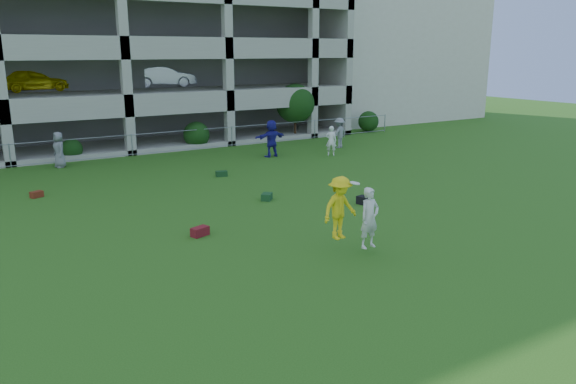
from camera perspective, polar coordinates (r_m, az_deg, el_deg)
ground at (r=15.07m, az=5.94°, el=-7.58°), size 100.00×100.00×0.00m
stucco_building at (r=50.24m, az=7.47°, el=13.43°), size 16.00×14.00×10.00m
bystander_c at (r=29.59m, az=-22.24°, el=4.00°), size 0.69×0.93×1.74m
bystander_d at (r=30.20m, az=-1.69°, el=5.47°), size 1.88×0.72×1.98m
bystander_e at (r=30.68m, az=4.40°, el=5.22°), size 0.70×0.67×1.62m
bystander_f at (r=33.17m, az=5.23°, el=6.00°), size 1.27×0.96×1.75m
bag_red_a at (r=17.58m, az=-8.94°, el=-3.98°), size 0.62×0.46×0.28m
bag_green_c at (r=21.49m, az=-2.17°, el=-0.48°), size 0.60×0.61×0.26m
crate_d at (r=21.12m, az=7.58°, el=-0.80°), size 0.41×0.41×0.30m
bag_red_f at (r=23.97m, az=-24.17°, el=-0.22°), size 0.52×0.44×0.24m
bag_green_g at (r=25.71m, az=-6.77°, el=1.87°), size 0.55×0.40×0.25m
frisbee_contest at (r=15.48m, az=6.09°, el=-1.89°), size 1.81×0.83×2.11m
parking_garage at (r=39.67m, az=-19.81°, el=14.03°), size 30.00×14.00×12.00m
fence at (r=31.63m, az=-15.57°, el=4.65°), size 36.06×0.06×1.20m
shrub_row at (r=33.69m, az=-8.48°, el=7.12°), size 34.38×2.52×3.50m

